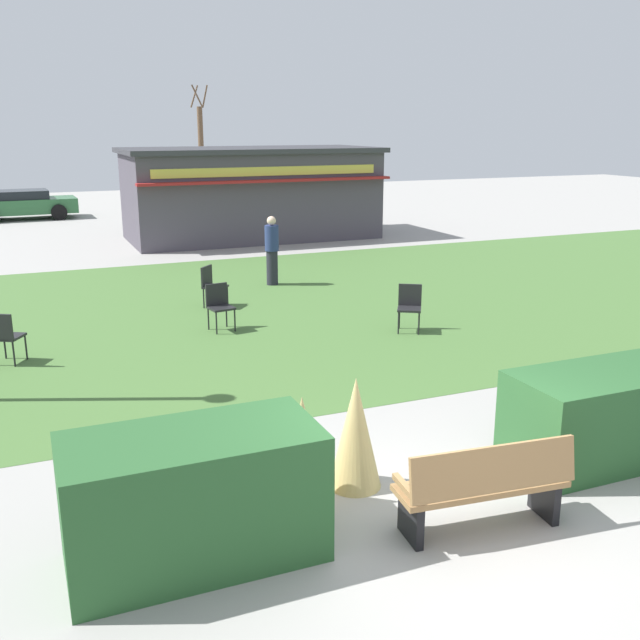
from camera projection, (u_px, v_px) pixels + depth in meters
name	position (u px, v px, depth m)	size (l,w,h in m)	color
ground_plane	(451.00, 529.00, 7.07)	(80.00, 80.00, 0.00)	#999691
lawn_patch	(214.00, 313.00, 15.18)	(36.00, 12.00, 0.01)	#446B33
park_bench	(485.00, 486.00, 6.92)	(1.74, 0.69, 0.95)	#9E7547
hedge_left	(194.00, 497.00, 6.45)	(2.26, 1.10, 1.21)	#28562B
hedge_right	(603.00, 416.00, 8.43)	(2.23, 1.10, 1.08)	#28562B
ornamental_grass_behind_left	(302.00, 451.00, 7.40)	(0.58, 0.58, 1.18)	tan
ornamental_grass_behind_right	(355.00, 433.00, 7.76)	(0.57, 0.57, 1.25)	tan
food_kiosk	(251.00, 193.00, 24.90)	(8.59, 4.33, 3.08)	#47424C
cafe_chair_west	(4.00, 334.00, 11.78)	(0.60, 0.60, 0.89)	black
cafe_chair_east	(211.00, 283.00, 15.56)	(0.62, 0.62, 0.89)	black
cafe_chair_center	(410.00, 304.00, 13.75)	(0.60, 0.60, 0.89)	black
cafe_chair_north	(219.00, 303.00, 13.81)	(0.50, 0.50, 0.89)	black
person_strolling	(272.00, 250.00, 17.64)	(0.34, 0.34, 1.69)	#23232D
parked_car_west_slot	(22.00, 204.00, 30.09)	(4.27, 2.19, 1.20)	#2D6638
tree_right_bg	(201.00, 150.00, 37.59)	(0.91, 0.96, 5.79)	brown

